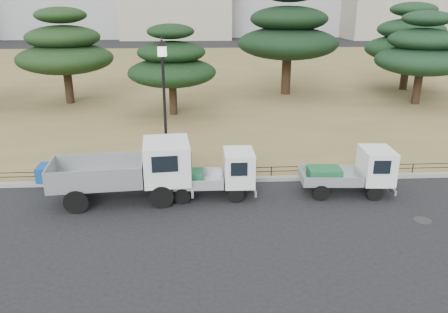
{
  "coord_description": "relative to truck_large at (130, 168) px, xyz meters",
  "views": [
    {
      "loc": [
        -0.97,
        -13.87,
        6.87
      ],
      "look_at": [
        0.0,
        2.0,
        1.3
      ],
      "focal_mm": 35.0,
      "sensor_mm": 36.0,
      "label": 1
    }
  ],
  "objects": [
    {
      "name": "pipe_fence",
      "position": [
        3.47,
        1.59,
        -0.77
      ],
      "size": [
        38.0,
        0.04,
        0.4
      ],
      "color": "black",
      "rests_on": "lawn"
    },
    {
      "name": "tarp_pile",
      "position": [
        -3.3,
        1.76,
        -0.72
      ],
      "size": [
        1.3,
        0.97,
        0.85
      ],
      "rotation": [
        0.0,
        0.0,
        0.03
      ],
      "color": "#1449A0",
      "rests_on": "lawn"
    },
    {
      "name": "manhole",
      "position": [
        9.97,
        -2.36,
        -1.2
      ],
      "size": [
        0.6,
        0.6,
        0.01
      ],
      "primitive_type": "cylinder",
      "color": "#2D2D30",
      "rests_on": "ground"
    },
    {
      "name": "truck_kei_rear",
      "position": [
        8.33,
        0.02,
        -0.32
      ],
      "size": [
        3.45,
        1.65,
        1.77
      ],
      "rotation": [
        0.0,
        0.0,
        -0.06
      ],
      "color": "black",
      "rests_on": "ground"
    },
    {
      "name": "pine_center_left",
      "position": [
        0.94,
        12.57,
        2.19
      ],
      "size": [
        5.52,
        5.52,
        5.62
      ],
      "color": "black",
      "rests_on": "lawn"
    },
    {
      "name": "truck_large",
      "position": [
        0.0,
        0.0,
        0.0
      ],
      "size": [
        5.12,
        2.39,
        2.17
      ],
      "rotation": [
        0.0,
        0.0,
        0.09
      ],
      "color": "black",
      "rests_on": "ground"
    },
    {
      "name": "pine_center_right",
      "position": [
        9.43,
        18.82,
        3.65
      ],
      "size": [
        7.65,
        7.65,
        8.11
      ],
      "color": "black",
      "rests_on": "lawn"
    },
    {
      "name": "pine_east_far",
      "position": [
        19.58,
        20.15,
        2.92
      ],
      "size": [
        6.86,
        6.86,
        6.9
      ],
      "color": "black",
      "rests_on": "lawn"
    },
    {
      "name": "lawn",
      "position": [
        3.47,
        29.44,
        -1.13
      ],
      "size": [
        120.0,
        56.0,
        0.15
      ],
      "primitive_type": "cube",
      "color": "olive",
      "rests_on": "ground"
    },
    {
      "name": "pine_west_near",
      "position": [
        -6.62,
        16.42,
        2.73
      ],
      "size": [
        6.57,
        6.57,
        6.56
      ],
      "color": "black",
      "rests_on": "lawn"
    },
    {
      "name": "curb",
      "position": [
        3.47,
        1.44,
        -1.13
      ],
      "size": [
        120.0,
        0.25,
        0.16
      ],
      "primitive_type": "cube",
      "color": "gray",
      "rests_on": "ground"
    },
    {
      "name": "truck_kei_front",
      "position": [
        3.17,
        0.1,
        -0.33
      ],
      "size": [
        3.31,
        1.44,
        1.75
      ],
      "rotation": [
        0.0,
        0.0,
        -0.0
      ],
      "color": "black",
      "rests_on": "ground"
    },
    {
      "name": "street_lamp",
      "position": [
        1.21,
        1.74,
        2.65
      ],
      "size": [
        0.49,
        0.49,
        5.48
      ],
      "color": "black",
      "rests_on": "lawn"
    },
    {
      "name": "ground",
      "position": [
        3.47,
        -1.16,
        -1.21
      ],
      "size": [
        220.0,
        220.0,
        0.0
      ],
      "primitive_type": "plane",
      "color": "black"
    },
    {
      "name": "pine_east_near",
      "position": [
        17.96,
        14.68,
        2.6
      ],
      "size": [
        6.27,
        6.27,
        6.34
      ],
      "color": "black",
      "rests_on": "lawn"
    }
  ]
}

